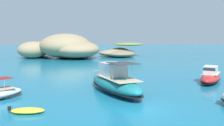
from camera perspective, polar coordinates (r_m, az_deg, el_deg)
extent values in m
plane|color=#197093|center=(20.20, 8.01, -10.83)|extent=(400.00, 400.00, 0.00)
ellipsoid|color=#756651|center=(81.38, -17.68, 3.38)|extent=(10.91, 12.24, 4.85)
ellipsoid|color=#9E8966|center=(68.96, -8.72, 3.27)|extent=(14.80, 18.32, 5.12)
ellipsoid|color=#9E8966|center=(70.98, -11.16, 4.11)|extent=(18.09, 20.11, 7.13)
ellipsoid|color=#756651|center=(75.59, -8.23, 3.61)|extent=(14.07, 15.90, 5.36)
ellipsoid|color=#756651|center=(78.51, -8.82, 3.47)|extent=(13.68, 13.31, 4.75)
ellipsoid|color=#9E8966|center=(72.02, -18.52, 3.03)|extent=(11.48, 11.30, 4.83)
ellipsoid|color=#9E8966|center=(75.54, 1.23, 2.48)|extent=(16.05, 15.43, 2.22)
ellipsoid|color=#84755B|center=(78.78, 1.77, 2.78)|extent=(9.49, 9.49, 2.64)
ellipsoid|color=#84755B|center=(73.18, 2.10, 2.26)|extent=(11.82, 12.42, 1.97)
ellipsoid|color=olive|center=(76.37, 4.03, 4.54)|extent=(9.48, 8.62, 1.06)
cube|color=maroon|center=(25.10, -25.26, -3.40)|extent=(2.37, 2.31, 0.04)
cylinder|color=silver|center=(24.60, -24.55, -4.73)|extent=(0.03, 0.03, 1.00)
ellipsoid|color=#19727A|center=(25.74, 0.71, -5.04)|extent=(5.47, 10.93, 1.78)
ellipsoid|color=black|center=(25.82, 0.71, -5.91)|extent=(5.58, 11.15, 0.21)
cube|color=#C6B793|center=(24.90, 1.48, -3.65)|extent=(3.93, 6.23, 0.06)
cube|color=silver|center=(25.96, 0.23, -1.54)|extent=(2.82, 3.36, 1.47)
cube|color=#2D4756|center=(27.29, -1.07, -0.86)|extent=(2.07, 0.78, 0.78)
cylinder|color=silver|center=(29.29, -2.68, -1.83)|extent=(2.15, 0.54, 0.04)
cube|color=#333338|center=(23.74, 2.60, -0.04)|extent=(3.11, 3.63, 0.04)
cylinder|color=silver|center=(23.37, 0.18, -2.20)|extent=(0.03, 0.03, 1.68)
cylinder|color=silver|center=(24.36, 4.90, -1.89)|extent=(0.03, 0.03, 1.68)
ellipsoid|color=red|center=(33.93, 22.73, -3.26)|extent=(6.59, 6.99, 1.26)
ellipsoid|color=black|center=(33.98, 22.71, -3.73)|extent=(6.72, 7.13, 0.15)
cube|color=#C6B793|center=(34.40, 22.89, -2.24)|extent=(4.12, 4.29, 0.06)
cube|color=silver|center=(33.42, 22.71, -1.52)|extent=(2.54, 2.58, 1.04)
cube|color=#2D4756|center=(32.37, 22.46, -1.56)|extent=(1.24, 1.14, 0.55)
cylinder|color=silver|center=(31.00, 22.03, -2.74)|extent=(1.18, 1.06, 0.04)
ellipsoid|color=yellow|center=(19.85, -19.70, -10.78)|extent=(2.73, 1.47, 0.44)
cube|color=#9E998E|center=(19.83, -19.70, -10.61)|extent=(1.89, 0.87, 0.06)
cube|color=black|center=(20.25, -23.56, -10.07)|extent=(0.23, 0.23, 0.36)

